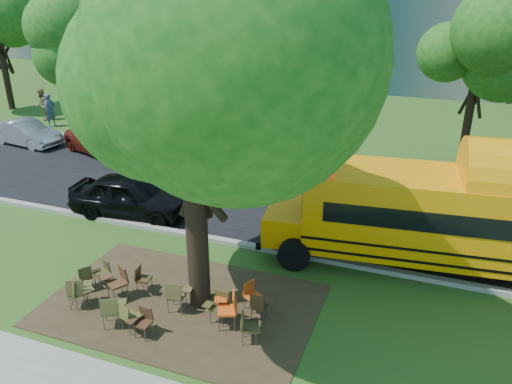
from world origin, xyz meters
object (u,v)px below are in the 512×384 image
at_px(chair_2, 111,309).
at_px(chair_13, 260,305).
at_px(pedestrian_a, 50,110).
at_px(chair_10, 142,277).
at_px(bg_car_silver, 26,133).
at_px(chair_4, 129,315).
at_px(school_bus, 492,221).
at_px(chair_11, 177,294).
at_px(chair_8, 85,275).
at_px(chair_9, 103,270).
at_px(chair_6, 229,306).
at_px(chair_14, 219,304).
at_px(bg_car_red, 111,140).
at_px(chair_7, 247,326).
at_px(chair_5, 143,319).
at_px(pedestrian_b, 42,105).
at_px(chair_12, 251,293).
at_px(chair_3, 118,279).
at_px(chair_0, 77,290).
at_px(black_car, 130,196).
at_px(main_tree, 190,93).
at_px(chair_1, 77,290).

height_order(chair_2, chair_13, chair_2).
xyz_separation_m(chair_13, pedestrian_a, (-17.60, 12.86, 0.47)).
height_order(chair_10, bg_car_silver, bg_car_silver).
xyz_separation_m(chair_2, chair_4, (0.49, 0.00, -0.07)).
relative_size(school_bus, chair_11, 13.18).
bearing_deg(bg_car_silver, chair_8, -123.22).
bearing_deg(chair_13, chair_9, -178.07).
relative_size(chair_6, chair_14, 1.15).
distance_m(chair_9, bg_car_red, 11.80).
height_order(chair_7, chair_8, chair_7).
height_order(chair_5, pedestrian_b, pedestrian_b).
bearing_deg(chair_12, bg_car_silver, -92.32).
bearing_deg(chair_7, chair_14, -141.10).
xyz_separation_m(chair_6, chair_12, (0.24, 0.86, -0.11)).
bearing_deg(chair_8, chair_3, -55.81).
relative_size(chair_11, chair_13, 1.15).
distance_m(chair_0, chair_10, 1.67).
xyz_separation_m(chair_10, black_car, (-3.05, 4.11, 0.27)).
xyz_separation_m(chair_2, chair_10, (-0.15, 1.58, -0.08)).
bearing_deg(chair_9, chair_12, -146.61).
height_order(chair_3, chair_14, chair_3).
xyz_separation_m(chair_6, black_car, (-5.87, 4.67, 0.15)).
height_order(chair_4, chair_5, chair_4).
bearing_deg(chair_3, chair_0, 75.77).
xyz_separation_m(chair_9, chair_12, (4.27, 0.40, -0.00)).
xyz_separation_m(main_tree, chair_14, (0.81, -0.54, -5.06)).
height_order(chair_5, chair_13, chair_13).
xyz_separation_m(chair_6, pedestrian_b, (-18.46, 14.29, 0.36)).
bearing_deg(black_car, chair_14, -134.63).
bearing_deg(chair_0, chair_13, -13.54).
bearing_deg(chair_11, chair_9, 163.83).
bearing_deg(pedestrian_b, chair_6, 16.00).
height_order(chair_11, chair_12, chair_11).
xyz_separation_m(chair_10, bg_car_red, (-7.82, 9.67, 0.25)).
height_order(chair_5, chair_8, chair_8).
relative_size(chair_6, pedestrian_a, 0.51).
xyz_separation_m(school_bus, chair_8, (-10.30, -4.80, -1.20)).
height_order(main_tree, chair_9, main_tree).
relative_size(school_bus, bg_car_silver, 3.04).
relative_size(chair_7, chair_12, 1.01).
xyz_separation_m(chair_9, pedestrian_b, (-14.43, 13.83, 0.47)).
relative_size(chair_11, bg_car_silver, 0.23).
relative_size(school_bus, pedestrian_b, 6.28).
bearing_deg(chair_3, school_bus, -121.46).
relative_size(chair_7, chair_13, 1.00).
xyz_separation_m(chair_2, pedestrian_a, (-14.31, 14.35, 0.40)).
distance_m(school_bus, chair_12, 7.11).
xyz_separation_m(chair_5, bg_car_red, (-8.85, 11.26, 0.25)).
relative_size(black_car, bg_car_silver, 1.11).
distance_m(chair_1, bg_car_silver, 15.80).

